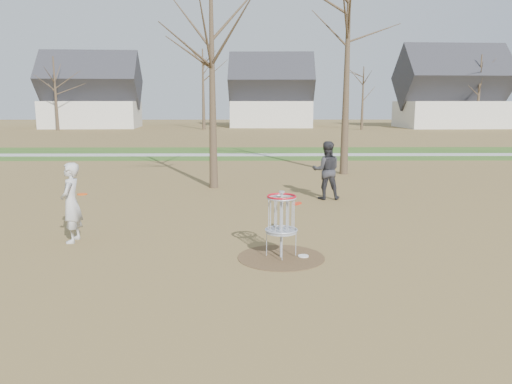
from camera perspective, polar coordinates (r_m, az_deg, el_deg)
ground at (r=10.36m, az=2.88°, el=-7.48°), size 160.00×160.00×0.00m
green_band at (r=31.02m, az=0.53°, el=4.46°), size 160.00×8.00×0.01m
footpath at (r=30.02m, az=0.57°, el=4.28°), size 160.00×1.50×0.01m
dirt_circle at (r=10.36m, az=2.88°, el=-7.46°), size 1.80×1.80×0.01m
player_standing at (r=12.02m, az=-20.38°, el=-1.16°), size 0.45×0.67×1.82m
player_throwing at (r=16.45m, az=8.05°, el=2.47°), size 0.95×0.75×1.90m
disc_grounded at (r=10.43m, az=5.42°, el=-7.29°), size 0.22×0.22×0.02m
discs_in_play at (r=11.45m, az=-6.62°, el=-0.82°), size 5.03×0.85×0.40m
disc_golf_basket at (r=10.12m, az=2.93°, el=-2.55°), size 0.64×0.64×1.35m
bare_trees at (r=45.75m, az=2.45°, el=13.03°), size 52.62×44.98×9.00m
houses_row at (r=62.61m, az=3.97°, el=10.61°), size 56.51×10.01×7.26m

